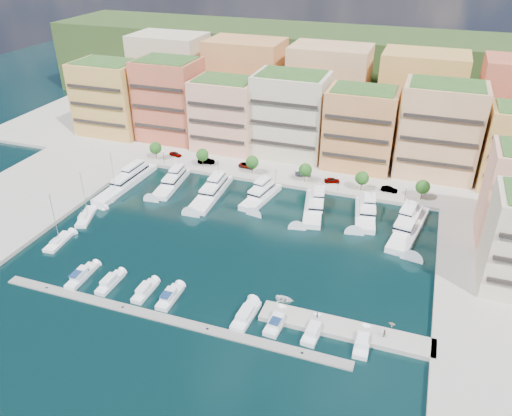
# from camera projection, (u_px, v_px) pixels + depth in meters

# --- Properties ---
(ground) EXTENTS (400.00, 400.00, 0.00)m
(ground) POSITION_uv_depth(u_px,v_px,m) (236.00, 240.00, 118.27)
(ground) COLOR black
(ground) RESTS_ON ground
(north_quay) EXTENTS (220.00, 64.00, 2.00)m
(north_quay) POSITION_uv_depth(u_px,v_px,m) (303.00, 146.00, 169.16)
(north_quay) COLOR #9E998E
(north_quay) RESTS_ON ground
(west_quay) EXTENTS (34.00, 76.00, 2.00)m
(west_quay) POSITION_uv_depth(u_px,v_px,m) (3.00, 212.00, 129.61)
(west_quay) COLOR #9E998E
(west_quay) RESTS_ON ground
(hillside) EXTENTS (240.00, 40.00, 58.00)m
(hillside) POSITION_uv_depth(u_px,v_px,m) (332.00, 104.00, 208.55)
(hillside) COLOR #223716
(hillside) RESTS_ON ground
(south_pontoon) EXTENTS (72.00, 2.20, 0.35)m
(south_pontoon) POSITION_uv_depth(u_px,v_px,m) (164.00, 319.00, 94.52)
(south_pontoon) COLOR gray
(south_pontoon) RESTS_ON ground
(finger_pier) EXTENTS (32.00, 5.00, 2.00)m
(finger_pier) POSITION_uv_depth(u_px,v_px,m) (345.00, 332.00, 91.55)
(finger_pier) COLOR #9E998E
(finger_pier) RESTS_ON ground
(apartment_0) EXTENTS (22.00, 16.50, 24.80)m
(apartment_0) POSITION_uv_depth(u_px,v_px,m) (110.00, 98.00, 171.80)
(apartment_0) COLOR #E19552
(apartment_0) RESTS_ON north_quay
(apartment_1) EXTENTS (20.00, 16.50, 26.80)m
(apartment_1) POSITION_uv_depth(u_px,v_px,m) (170.00, 100.00, 166.59)
(apartment_1) COLOR #D05E45
(apartment_1) RESTS_ON north_quay
(apartment_2) EXTENTS (20.00, 15.50, 22.80)m
(apartment_2) POSITION_uv_depth(u_px,v_px,m) (226.00, 114.00, 159.87)
(apartment_2) COLOR #F0AA86
(apartment_2) RESTS_ON north_quay
(apartment_3) EXTENTS (22.00, 16.50, 25.80)m
(apartment_3) POSITION_uv_depth(u_px,v_px,m) (290.00, 115.00, 154.71)
(apartment_3) COLOR beige
(apartment_3) RESTS_ON north_quay
(apartment_4) EXTENTS (20.00, 15.50, 23.80)m
(apartment_4) POSITION_uv_depth(u_px,v_px,m) (360.00, 128.00, 147.21)
(apartment_4) COLOR #DC9452
(apartment_4) RESTS_ON north_quay
(apartment_5) EXTENTS (22.00, 16.50, 26.80)m
(apartment_5) POSITION_uv_depth(u_px,v_px,m) (439.00, 130.00, 141.76)
(apartment_5) COLOR #EBB17C
(apartment_5) RESTS_ON north_quay
(backblock_0) EXTENTS (26.00, 18.00, 30.00)m
(backblock_0) POSITION_uv_depth(u_px,v_px,m) (171.00, 76.00, 187.00)
(backblock_0) COLOR beige
(backblock_0) RESTS_ON north_quay
(backblock_1) EXTENTS (26.00, 18.00, 30.00)m
(backblock_1) POSITION_uv_depth(u_px,v_px,m) (246.00, 83.00, 178.34)
(backblock_1) COLOR #DC9452
(backblock_1) RESTS_ON north_quay
(backblock_2) EXTENTS (26.00, 18.00, 30.00)m
(backblock_2) POSITION_uv_depth(u_px,v_px,m) (328.00, 91.00, 169.68)
(backblock_2) COLOR #EBB17C
(backblock_2) RESTS_ON north_quay
(backblock_3) EXTENTS (26.00, 18.00, 30.00)m
(backblock_3) POSITION_uv_depth(u_px,v_px,m) (420.00, 100.00, 161.01)
(backblock_3) COLOR #E19552
(backblock_3) RESTS_ON north_quay
(tree_0) EXTENTS (3.80, 3.80, 5.65)m
(tree_0) POSITION_uv_depth(u_px,v_px,m) (156.00, 148.00, 154.98)
(tree_0) COLOR #473323
(tree_0) RESTS_ON north_quay
(tree_1) EXTENTS (3.80, 3.80, 5.65)m
(tree_1) POSITION_uv_depth(u_px,v_px,m) (202.00, 155.00, 150.36)
(tree_1) COLOR #473323
(tree_1) RESTS_ON north_quay
(tree_2) EXTENTS (3.80, 3.80, 5.65)m
(tree_2) POSITION_uv_depth(u_px,v_px,m) (252.00, 162.00, 145.74)
(tree_2) COLOR #473323
(tree_2) RESTS_ON north_quay
(tree_3) EXTENTS (3.80, 3.80, 5.65)m
(tree_3) POSITION_uv_depth(u_px,v_px,m) (305.00, 170.00, 141.12)
(tree_3) COLOR #473323
(tree_3) RESTS_ON north_quay
(tree_4) EXTENTS (3.80, 3.80, 5.65)m
(tree_4) POSITION_uv_depth(u_px,v_px,m) (362.00, 178.00, 136.50)
(tree_4) COLOR #473323
(tree_4) RESTS_ON north_quay
(tree_5) EXTENTS (3.80, 3.80, 5.65)m
(tree_5) POSITION_uv_depth(u_px,v_px,m) (423.00, 187.00, 131.88)
(tree_5) COLOR #473323
(tree_5) RESTS_ON north_quay
(lamppost_0) EXTENTS (0.30, 0.30, 4.20)m
(lamppost_0) POSITION_uv_depth(u_px,v_px,m) (164.00, 155.00, 152.39)
(lamppost_0) COLOR black
(lamppost_0) RESTS_ON north_quay
(lamppost_1) EXTENTS (0.30, 0.30, 4.20)m
(lamppost_1) POSITION_uv_depth(u_px,v_px,m) (218.00, 163.00, 147.19)
(lamppost_1) COLOR black
(lamppost_1) RESTS_ON north_quay
(lamppost_2) EXTENTS (0.30, 0.30, 4.20)m
(lamppost_2) POSITION_uv_depth(u_px,v_px,m) (276.00, 172.00, 141.99)
(lamppost_2) COLOR black
(lamppost_2) RESTS_ON north_quay
(lamppost_3) EXTENTS (0.30, 0.30, 4.20)m
(lamppost_3) POSITION_uv_depth(u_px,v_px,m) (338.00, 181.00, 136.80)
(lamppost_3) COLOR black
(lamppost_3) RESTS_ON north_quay
(lamppost_4) EXTENTS (0.30, 0.30, 4.20)m
(lamppost_4) POSITION_uv_depth(u_px,v_px,m) (406.00, 192.00, 131.60)
(lamppost_4) COLOR black
(lamppost_4) RESTS_ON north_quay
(yacht_0) EXTENTS (5.43, 26.35, 7.30)m
(yacht_0) POSITION_uv_depth(u_px,v_px,m) (128.00, 180.00, 143.20)
(yacht_0) COLOR white
(yacht_0) RESTS_ON ground
(yacht_1) EXTENTS (6.29, 18.51, 7.30)m
(yacht_1) POSITION_uv_depth(u_px,v_px,m) (172.00, 182.00, 142.69)
(yacht_1) COLOR white
(yacht_1) RESTS_ON ground
(yacht_2) EXTENTS (5.99, 21.79, 7.30)m
(yacht_2) POSITION_uv_depth(u_px,v_px,m) (212.00, 191.00, 137.58)
(yacht_2) COLOR white
(yacht_2) RESTS_ON ground
(yacht_3) EXTENTS (7.35, 16.78, 7.30)m
(yacht_3) POSITION_uv_depth(u_px,v_px,m) (261.00, 195.00, 135.68)
(yacht_3) COLOR white
(yacht_3) RESTS_ON ground
(yacht_4) EXTENTS (7.97, 19.50, 7.30)m
(yacht_4) POSITION_uv_depth(u_px,v_px,m) (314.00, 206.00, 130.34)
(yacht_4) COLOR white
(yacht_4) RESTS_ON ground
(yacht_5) EXTENTS (7.33, 17.10, 7.30)m
(yacht_5) POSITION_uv_depth(u_px,v_px,m) (365.00, 212.00, 127.43)
(yacht_5) COLOR white
(yacht_5) RESTS_ON ground
(yacht_6) EXTENTS (8.83, 23.74, 7.30)m
(yacht_6) POSITION_uv_depth(u_px,v_px,m) (409.00, 225.00, 121.74)
(yacht_6) COLOR white
(yacht_6) RESTS_ON ground
(cruiser_1) EXTENTS (2.84, 9.01, 2.66)m
(cruiser_1) POSITION_uv_depth(u_px,v_px,m) (81.00, 276.00, 105.15)
(cruiser_1) COLOR white
(cruiser_1) RESTS_ON ground
(cruiser_2) EXTENTS (2.37, 7.74, 2.55)m
(cruiser_2) POSITION_uv_depth(u_px,v_px,m) (110.00, 283.00, 103.15)
(cruiser_2) COLOR white
(cruiser_2) RESTS_ON ground
(cruiser_3) EXTENTS (2.39, 7.24, 2.55)m
(cruiser_3) POSITION_uv_depth(u_px,v_px,m) (145.00, 291.00, 100.79)
(cruiser_3) COLOR white
(cruiser_3) RESTS_ON ground
(cruiser_4) EXTENTS (2.70, 7.69, 2.66)m
(cruiser_4) POSITION_uv_depth(u_px,v_px,m) (170.00, 297.00, 99.13)
(cruiser_4) COLOR white
(cruiser_4) RESTS_ON ground
(cruiser_6) EXTENTS (3.37, 8.86, 2.55)m
(cruiser_6) POSITION_uv_depth(u_px,v_px,m) (246.00, 316.00, 94.48)
(cruiser_6) COLOR white
(cruiser_6) RESTS_ON ground
(cruiser_7) EXTENTS (3.26, 7.40, 2.66)m
(cruiser_7) POSITION_uv_depth(u_px,v_px,m) (276.00, 323.00, 92.72)
(cruiser_7) COLOR white
(cruiser_7) RESTS_ON ground
(cruiser_8) EXTENTS (3.12, 7.32, 2.55)m
(cruiser_8) POSITION_uv_depth(u_px,v_px,m) (313.00, 332.00, 90.71)
(cruiser_8) COLOR white
(cruiser_8) RESTS_ON ground
(cruiser_9) EXTENTS (2.81, 7.23, 2.55)m
(cruiser_9) POSITION_uv_depth(u_px,v_px,m) (362.00, 344.00, 88.15)
(cruiser_9) COLOR white
(cruiser_9) RESTS_ON ground
(sailboat_1) EXTENTS (6.05, 10.62, 13.20)m
(sailboat_1) POSITION_uv_depth(u_px,v_px,m) (86.00, 217.00, 126.99)
(sailboat_1) COLOR white
(sailboat_1) RESTS_ON ground
(sailboat_0) EXTENTS (3.66, 8.75, 13.20)m
(sailboat_0) POSITION_uv_depth(u_px,v_px,m) (58.00, 242.00, 116.81)
(sailboat_0) COLOR white
(sailboat_0) RESTS_ON ground
(sailboat_2) EXTENTS (3.76, 8.91, 13.20)m
(sailboat_2) POSITION_uv_depth(u_px,v_px,m) (115.00, 194.00, 137.76)
(sailboat_2) COLOR white
(sailboat_2) RESTS_ON ground
(tender_0) EXTENTS (3.88, 2.86, 0.78)m
(tender_0) POSITION_uv_depth(u_px,v_px,m) (285.00, 299.00, 98.90)
(tender_0) COLOR white
(tender_0) RESTS_ON ground
(tender_3) EXTENTS (1.55, 1.40, 0.73)m
(tender_3) POSITION_uv_depth(u_px,v_px,m) (392.00, 324.00, 92.86)
(tender_3) COLOR beige
(tender_3) RESTS_ON ground
(car_0) EXTENTS (4.38, 2.41, 1.41)m
(car_0) POSITION_uv_depth(u_px,v_px,m) (175.00, 154.00, 158.54)
(car_0) COLOR gray
(car_0) RESTS_ON north_quay
(car_1) EXTENTS (5.49, 3.00, 1.72)m
(car_1) POSITION_uv_depth(u_px,v_px,m) (206.00, 161.00, 153.55)
(car_1) COLOR gray
(car_1) RESTS_ON north_quay
(car_2) EXTENTS (5.26, 2.66, 1.43)m
(car_2) POSITION_uv_depth(u_px,v_px,m) (247.00, 165.00, 151.00)
(car_2) COLOR gray
(car_2) RESTS_ON north_quay
(car_3) EXTENTS (5.01, 2.96, 1.36)m
(car_3) POSITION_uv_depth(u_px,v_px,m) (303.00, 174.00, 146.02)
(car_3) COLOR gray
(car_3) RESTS_ON north_quay
(car_4) EXTENTS (4.73, 3.01, 1.50)m
(car_4) POSITION_uv_depth(u_px,v_px,m) (332.00, 180.00, 142.13)
(car_4) COLOR gray
(car_4) RESTS_ON north_quay
(car_5) EXTENTS (4.60, 1.93, 1.48)m
(car_5) POSITION_uv_depth(u_px,v_px,m) (389.00, 189.00, 137.23)
(car_5) COLOR gray
(car_5) RESTS_ON north_quay
(person_0) EXTENTS (0.69, 0.68, 1.61)m
(person_0) POSITION_uv_depth(u_px,v_px,m) (317.00, 315.00, 92.91)
(person_0) COLOR #252F4B
(person_0) RESTS_ON finger_pier
(person_1) EXTENTS (0.92, 0.83, 1.54)m
(person_1) POSITION_uv_depth(u_px,v_px,m) (384.00, 333.00, 88.67)
(person_1) COLOR #4C3D2D
(person_1) RESTS_ON finger_pier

